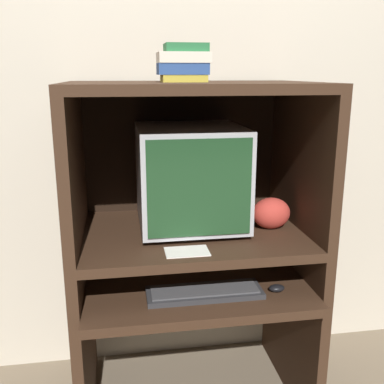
{
  "coord_description": "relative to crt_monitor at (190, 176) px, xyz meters",
  "views": [
    {
      "loc": [
        -0.28,
        -1.38,
        1.41
      ],
      "look_at": [
        0.0,
        0.33,
        0.95
      ],
      "focal_mm": 42.0,
      "sensor_mm": 36.0,
      "label": 1
    }
  ],
  "objects": [
    {
      "name": "hutch_upper",
      "position": [
        -0.0,
        -0.02,
        0.18
      ],
      "size": [
        0.95,
        0.65,
        0.59
      ],
      "color": "#382316",
      "rests_on": "desk_monitor_shelf"
    },
    {
      "name": "wall_back",
      "position": [
        -0.0,
        0.34,
        0.29
      ],
      "size": [
        6.0,
        0.06,
        2.6
      ],
      "color": "beige",
      "rests_on": "ground_plane"
    },
    {
      "name": "snack_bag",
      "position": [
        0.32,
        -0.08,
        -0.15
      ],
      "size": [
        0.16,
        0.12,
        0.13
      ],
      "color": "#BC382D",
      "rests_on": "desk_monitor_shelf"
    },
    {
      "name": "desk_monitor_shelf",
      "position": [
        -0.0,
        -0.05,
        -0.26
      ],
      "size": [
        0.95,
        0.65,
        0.19
      ],
      "color": "#382316",
      "rests_on": "desk_base"
    },
    {
      "name": "keyboard",
      "position": [
        0.01,
        -0.25,
        -0.39
      ],
      "size": [
        0.44,
        0.14,
        0.03
      ],
      "color": "#2D2D30",
      "rests_on": "desk_base"
    },
    {
      "name": "paper_card",
      "position": [
        -0.06,
        -0.28,
        -0.21
      ],
      "size": [
        0.16,
        0.1,
        0.0
      ],
      "color": "white",
      "rests_on": "desk_monitor_shelf"
    },
    {
      "name": "book_stack",
      "position": [
        -0.03,
        -0.06,
        0.44
      ],
      "size": [
        0.19,
        0.14,
        0.14
      ],
      "color": "gold",
      "rests_on": "hutch_upper"
    },
    {
      "name": "mouse",
      "position": [
        0.29,
        -0.27,
        -0.39
      ],
      "size": [
        0.06,
        0.04,
        0.03
      ],
      "color": "black",
      "rests_on": "desk_base"
    },
    {
      "name": "crt_monitor",
      "position": [
        0.0,
        0.0,
        0.0
      ],
      "size": [
        0.42,
        0.45,
        0.42
      ],
      "color": "#B2B2B7",
      "rests_on": "desk_monitor_shelf"
    },
    {
      "name": "desk_base",
      "position": [
        -0.0,
        -0.1,
        -0.63
      ],
      "size": [
        0.95,
        0.7,
        0.6
      ],
      "color": "#382316",
      "rests_on": "ground_plane"
    }
  ]
}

